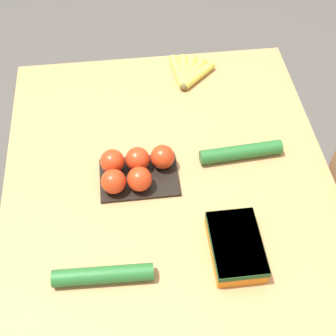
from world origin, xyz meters
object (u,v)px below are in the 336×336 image
cucumber_far (103,275)px  cucumber_near (241,152)px  tomato_pack (134,169)px  carrot_bag (236,246)px  banana_bunch (188,73)px

cucumber_far → cucumber_near: bearing=129.8°
tomato_pack → carrot_bag: bearing=41.2°
banana_bunch → carrot_bag: (0.73, 0.02, 0.02)m
carrot_bag → cucumber_far: 0.36m
banana_bunch → cucumber_near: bearing=15.2°
tomato_pack → cucumber_far: bearing=-17.8°
banana_bunch → cucumber_far: bearing=-23.5°
banana_bunch → carrot_bag: carrot_bag is taller
banana_bunch → tomato_pack: size_ratio=0.74×
cucumber_near → cucumber_far: bearing=-50.2°
cucumber_near → tomato_pack: bearing=-82.8°
tomato_pack → cucumber_far: size_ratio=0.91×
banana_bunch → cucumber_far: size_ratio=0.67×
tomato_pack → carrot_bag: (0.29, 0.25, -0.01)m
cucumber_far → banana_bunch: bearing=156.5°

